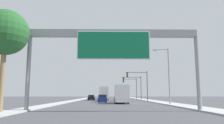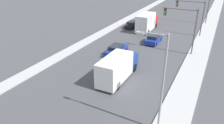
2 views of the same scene
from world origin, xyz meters
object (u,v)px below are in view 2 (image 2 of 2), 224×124
object	(u,v)px
car_mid_center	(117,50)
car_mid_right	(132,24)
car_near_center	(154,39)
traffic_light_mid_block	(194,12)
traffic_light_far_intersection	(202,3)
street_lamp_right	(160,77)
truck_box_primary	(147,22)
truck_box_secondary	(118,68)
traffic_light_near_intersection	(185,23)

from	to	relation	value
car_mid_center	car_mid_right	bearing A→B (deg)	103.21
car_near_center	traffic_light_mid_block	xyz separation A→B (m)	(5.04, 7.43, 3.79)
traffic_light_mid_block	car_mid_right	bearing A→B (deg)	-179.28
traffic_light_far_intersection	street_lamp_right	xyz separation A→B (m)	(1.22, -38.36, 0.47)
traffic_light_mid_block	traffic_light_far_intersection	xyz separation A→B (m)	(0.29, 10.00, 0.05)
car_near_center	street_lamp_right	bearing A→B (deg)	-72.60
car_near_center	truck_box_primary	size ratio (longest dim) A/B	0.61
car_mid_right	car_near_center	bearing A→B (deg)	-46.12
car_near_center	truck_box_secondary	size ratio (longest dim) A/B	0.61
traffic_light_near_intersection	traffic_light_far_intersection	bearing A→B (deg)	89.61
traffic_light_mid_block	truck_box_secondary	bearing A→B (deg)	-102.87
car_near_center	truck_box_secondary	world-z (taller)	truck_box_secondary
truck_box_primary	truck_box_secondary	distance (m)	21.20
truck_box_primary	traffic_light_far_intersection	size ratio (longest dim) A/B	1.13
truck_box_primary	truck_box_secondary	bearing A→B (deg)	-80.50
traffic_light_mid_block	street_lamp_right	world-z (taller)	street_lamp_right
truck_box_secondary	traffic_light_near_intersection	distance (m)	13.50
car_mid_center	traffic_light_mid_block	world-z (taller)	traffic_light_mid_block
car_mid_center	truck_box_secondary	distance (m)	7.88
traffic_light_far_intersection	traffic_light_near_intersection	bearing A→B (deg)	-90.39
car_mid_right	traffic_light_far_intersection	distance (m)	16.44
truck_box_secondary	traffic_light_near_intersection	xyz separation A→B (m)	(5.20, 12.06, 3.13)
truck_box_secondary	traffic_light_far_intersection	distance (m)	32.64
traffic_light_far_intersection	car_mid_center	bearing A→B (deg)	-109.43
street_lamp_right	traffic_light_mid_block	bearing A→B (deg)	93.06
car_near_center	car_mid_right	bearing A→B (deg)	133.88
street_lamp_right	truck_box_primary	bearing A→B (deg)	110.29
truck_box_primary	car_mid_right	bearing A→B (deg)	164.05
car_mid_right	car_mid_center	xyz separation A→B (m)	(3.50, -14.91, 0.05)
traffic_light_mid_block	street_lamp_right	size ratio (longest dim) A/B	0.77
car_mid_center	traffic_light_near_intersection	distance (m)	10.83
car_near_center	traffic_light_far_intersection	distance (m)	18.63
car_near_center	traffic_light_far_intersection	xyz separation A→B (m)	(5.34, 17.43, 3.84)
car_near_center	traffic_light_mid_block	size ratio (longest dim) A/B	0.71
car_mid_center	traffic_light_far_intersection	world-z (taller)	traffic_light_far_intersection
car_mid_right	traffic_light_mid_block	size ratio (longest dim) A/B	0.72
car_mid_right	truck_box_primary	size ratio (longest dim) A/B	0.62
car_mid_right	truck_box_secondary	size ratio (longest dim) A/B	0.62
car_mid_center	car_near_center	size ratio (longest dim) A/B	1.00
truck_box_primary	traffic_light_mid_block	distance (m)	9.04
car_mid_right	traffic_light_far_intersection	bearing A→B (deg)	39.45
truck_box_primary	truck_box_secondary	size ratio (longest dim) A/B	1.00
traffic_light_near_intersection	traffic_light_far_intersection	xyz separation A→B (m)	(0.14, 20.00, -0.18)
truck_box_primary	street_lamp_right	bearing A→B (deg)	-69.71
car_mid_right	traffic_light_near_intersection	size ratio (longest dim) A/B	0.68
car_near_center	truck_box_primary	world-z (taller)	truck_box_primary
street_lamp_right	car_near_center	bearing A→B (deg)	107.40
truck_box_primary	traffic_light_mid_block	size ratio (longest dim) A/B	1.16
traffic_light_near_intersection	car_mid_right	bearing A→B (deg)	141.09
traffic_light_far_intersection	street_lamp_right	size ratio (longest dim) A/B	0.79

